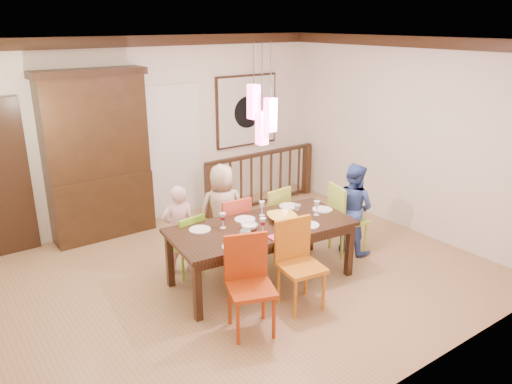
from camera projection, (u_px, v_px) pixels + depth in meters
floor at (242, 275)px, 6.43m from camera, size 6.00×6.00×0.00m
ceiling at (239, 41)px, 5.49m from camera, size 6.00×6.00×0.00m
wall_back at (152, 131)px, 7.88m from camera, size 6.00×0.00×6.00m
wall_right at (403, 135)px, 7.62m from camera, size 0.00×5.00×5.00m
crown_molding at (239, 48)px, 5.51m from camera, size 6.00×5.00×0.16m
white_doorway at (174, 153)px, 8.17m from camera, size 0.97×0.05×2.22m
painting at (247, 111)px, 8.79m from camera, size 1.25×0.06×1.25m
pendant_cluster at (262, 114)px, 5.63m from camera, size 0.27×0.21×1.14m
dining_table at (262, 231)px, 6.10m from camera, size 2.35×1.26×0.75m
chair_far_left at (185, 240)px, 6.33m from camera, size 0.42×0.42×0.83m
chair_far_mid at (230, 224)px, 6.67m from camera, size 0.46×0.46×0.93m
chair_far_right at (270, 213)px, 7.07m from camera, size 0.46×0.46×0.92m
chair_near_left at (251, 281)px, 5.09m from camera, size 0.60×0.60×1.03m
chair_near_mid at (302, 260)px, 5.56m from camera, size 0.52×0.52×1.01m
chair_end_right at (349, 214)px, 6.91m from camera, size 0.56×0.56×1.00m
china_hutch at (97, 156)px, 7.25m from camera, size 1.57×0.46×2.48m
balustrade at (261, 178)px, 8.73m from camera, size 2.26×0.12×0.96m
person_far_left at (179, 229)px, 6.36m from camera, size 0.47×0.36×1.17m
person_far_mid at (222, 211)px, 6.80m from camera, size 0.74×0.61×1.30m
person_end_right at (352, 208)px, 6.93m from camera, size 0.60×0.71×1.28m
serving_bowl at (282, 217)px, 6.19m from camera, size 0.46×0.46×0.09m
small_bowl at (250, 227)px, 5.95m from camera, size 0.22×0.22×0.06m
cup_left at (245, 234)px, 5.71m from camera, size 0.15×0.15×0.10m
cup_right at (297, 208)px, 6.53m from camera, size 0.11×0.11×0.08m
plate_far_left at (200, 230)px, 5.93m from camera, size 0.26×0.26×0.01m
plate_far_mid at (245, 219)px, 6.23m from camera, size 0.26×0.26×0.01m
plate_far_right at (289, 206)px, 6.68m from camera, size 0.26×0.26×0.01m
plate_near_left at (234, 247)px, 5.48m from camera, size 0.26×0.26×0.01m
plate_near_mid at (309, 225)px, 6.06m from camera, size 0.26×0.26×0.01m
plate_end_right at (322, 209)px, 6.56m from camera, size 0.26×0.26×0.01m
wine_glass_a at (223, 221)px, 5.96m from camera, size 0.08×0.08×0.19m
wine_glass_b at (262, 208)px, 6.35m from camera, size 0.08×0.08×0.19m
wine_glass_c at (263, 226)px, 5.81m from camera, size 0.08×0.08×0.19m
wine_glass_d at (317, 208)px, 6.36m from camera, size 0.08×0.08×0.19m
napkin at (276, 237)px, 5.73m from camera, size 0.18×0.14×0.01m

